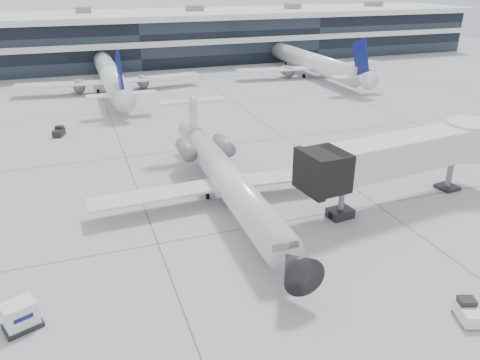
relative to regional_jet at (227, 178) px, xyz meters
name	(u,v)px	position (x,y,z in m)	size (l,w,h in m)	color
ground	(276,223)	(2.64, -5.19, -2.41)	(220.00, 220.00, 0.00)	#949497
terminal	(133,41)	(2.64, 76.81, 2.59)	(170.00, 22.00, 10.00)	black
bg_jet_center	(112,90)	(-5.36, 49.81, -2.41)	(32.00, 40.00, 9.60)	white
bg_jet_right	(310,75)	(34.64, 49.81, -2.41)	(32.00, 40.00, 9.60)	white
regional_jet	(227,178)	(0.00, 0.00, 0.00)	(24.51, 30.49, 7.05)	silver
jet_bridge	(411,152)	(15.55, -5.24, 2.36)	(20.38, 6.20, 6.54)	#B3B5B8
baggage_tug	(468,312)	(8.66, -20.11, -1.85)	(1.72, 2.21, 1.23)	silver
cargo_uld	(20,316)	(-16.63, -11.78, -1.55)	(2.51, 2.19, 1.71)	black
traffic_cone	(244,183)	(2.65, 2.67, -2.11)	(0.54, 0.54, 0.63)	#F4470C
far_tug	(59,132)	(-14.39, 25.52, -1.86)	(1.70, 2.18, 1.22)	black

